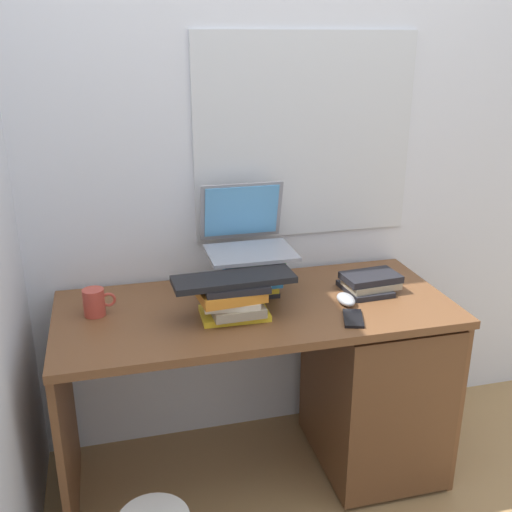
% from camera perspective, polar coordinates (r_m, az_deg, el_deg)
% --- Properties ---
extents(ground_plane, '(6.00, 6.00, 0.00)m').
position_cam_1_polar(ground_plane, '(2.60, -0.01, -19.87)').
color(ground_plane, '#9E7A4C').
extents(wall_back, '(6.00, 0.06, 2.60)m').
position_cam_1_polar(wall_back, '(2.38, -2.17, 11.13)').
color(wall_back, silver).
rests_on(wall_back, ground).
extents(desk, '(1.44, 0.64, 0.75)m').
position_cam_1_polar(desk, '(2.44, 8.70, -11.25)').
color(desk, brown).
rests_on(desk, ground).
extents(book_stack_tall, '(0.24, 0.19, 0.16)m').
position_cam_1_polar(book_stack_tall, '(2.27, -0.43, -1.66)').
color(book_stack_tall, black).
rests_on(book_stack_tall, desk).
extents(book_stack_keyboard_riser, '(0.25, 0.19, 0.13)m').
position_cam_1_polar(book_stack_keyboard_riser, '(2.08, -2.17, -4.14)').
color(book_stack_keyboard_riser, yellow).
rests_on(book_stack_keyboard_riser, desk).
extents(book_stack_side, '(0.22, 0.20, 0.07)m').
position_cam_1_polar(book_stack_side, '(2.34, 10.73, -2.54)').
color(book_stack_side, black).
rests_on(book_stack_side, desk).
extents(laptop, '(0.32, 0.30, 0.25)m').
position_cam_1_polar(laptop, '(2.28, -0.90, 2.04)').
color(laptop, gray).
rests_on(laptop, book_stack_tall).
extents(keyboard, '(0.42, 0.16, 0.02)m').
position_cam_1_polar(keyboard, '(2.05, -2.14, -2.23)').
color(keyboard, black).
rests_on(keyboard, book_stack_keyboard_riser).
extents(computer_mouse, '(0.06, 0.10, 0.04)m').
position_cam_1_polar(computer_mouse, '(2.22, 8.57, -4.11)').
color(computer_mouse, '#A5A8AD').
rests_on(computer_mouse, desk).
extents(mug, '(0.11, 0.08, 0.10)m').
position_cam_1_polar(mug, '(2.18, -15.13, -4.27)').
color(mug, '#B23F33').
rests_on(mug, desk).
extents(cell_phone, '(0.11, 0.15, 0.01)m').
position_cam_1_polar(cell_phone, '(2.11, 9.25, -5.89)').
color(cell_phone, black).
rests_on(cell_phone, desk).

